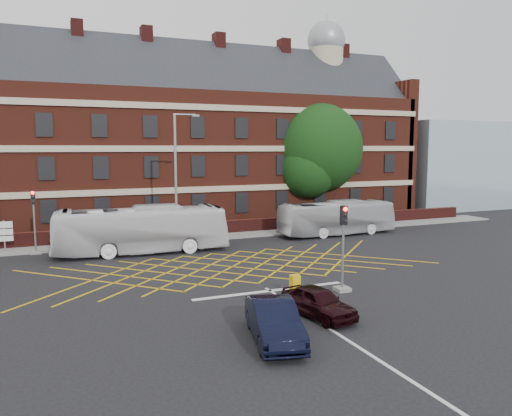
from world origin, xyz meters
name	(u,v)px	position (x,y,z in m)	size (l,w,h in m)	color
ground	(244,275)	(0.00, 0.00, 0.00)	(120.00, 120.00, 0.00)	black
victorian_building	(162,140)	(0.25, 22.00, 7.84)	(51.00, 12.17, 20.40)	#5A2217
boundary_wall	(185,230)	(0.00, 13.00, 0.55)	(56.00, 0.50, 1.10)	#451512
far_pavement	(188,238)	(0.00, 12.00, 0.06)	(60.00, 3.00, 0.12)	slate
glass_block	(445,165)	(34.00, 21.00, 5.00)	(14.00, 10.00, 10.00)	#99B2BF
box_junction_hatching	(232,267)	(0.00, 2.00, 0.01)	(11.50, 0.12, 0.02)	#CC990C
stop_line	(270,291)	(0.00, -3.50, 0.01)	(8.00, 0.30, 0.02)	silver
centre_line	(341,336)	(0.00, -10.00, 0.01)	(0.15, 14.00, 0.02)	silver
bus_left	(142,230)	(-4.29, 8.00, 1.60)	(2.69, 11.49, 3.20)	silver
bus_right	(337,218)	(11.67, 9.07, 1.39)	(2.34, 10.01, 2.79)	#B9BABD
car_navy	(274,321)	(-2.50, -9.39, 0.74)	(1.57, 4.50, 1.48)	black
car_maroon	(318,302)	(0.32, -7.73, 0.64)	(1.51, 3.75, 1.28)	black
deciduous_tree	(317,154)	(14.25, 17.01, 6.44)	(8.70, 8.70, 11.38)	black
traffic_light_near	(343,256)	(3.30, -4.90, 1.76)	(0.70, 0.70, 4.27)	slate
traffic_light_far	(35,228)	(-10.91, 10.59, 1.76)	(0.70, 0.70, 4.27)	slate
street_lamp	(177,202)	(-1.58, 8.97, 3.29)	(2.25, 1.00, 9.43)	slate
direction_signs	(4,232)	(-12.85, 11.84, 1.38)	(1.10, 0.16, 2.20)	gray
utility_cabinet	(295,285)	(0.80, -4.63, 0.49)	(0.41, 0.44, 0.98)	#E8B70D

